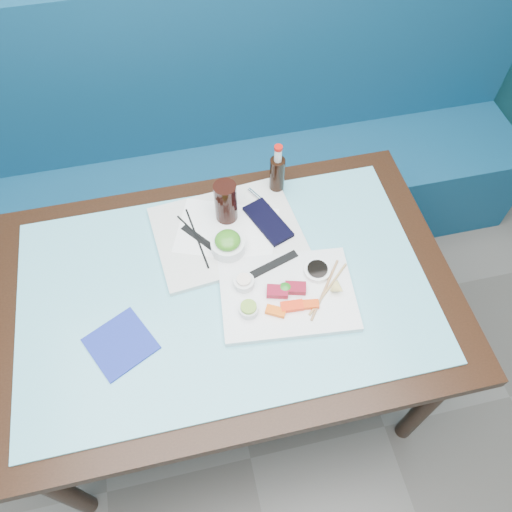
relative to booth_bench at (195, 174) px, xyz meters
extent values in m
cube|color=navy|center=(0.00, -0.07, -0.15)|extent=(3.00, 0.55, 0.45)
cube|color=navy|center=(0.00, 0.15, 0.33)|extent=(3.00, 0.12, 0.95)
cube|color=black|center=(0.00, -0.84, 0.36)|extent=(1.40, 0.90, 0.04)
cylinder|color=black|center=(-0.62, -1.21, -0.02)|extent=(0.06, 0.06, 0.71)
cylinder|color=black|center=(0.62, -1.21, -0.02)|extent=(0.06, 0.06, 0.71)
cylinder|color=black|center=(-0.62, -0.47, -0.02)|extent=(0.06, 0.06, 0.71)
cylinder|color=black|center=(0.62, -0.47, -0.02)|extent=(0.06, 0.06, 0.71)
cube|color=#63B6C7|center=(0.00, -0.84, 0.38)|extent=(1.22, 0.76, 0.01)
cube|color=white|center=(0.18, -0.91, 0.39)|extent=(0.42, 0.32, 0.02)
cube|color=#FF5C0A|center=(0.13, -0.96, 0.41)|extent=(0.06, 0.05, 0.01)
cube|color=#FC2D0A|center=(0.18, -0.96, 0.41)|extent=(0.07, 0.04, 0.02)
cube|color=#F54009|center=(0.23, -0.96, 0.41)|extent=(0.06, 0.04, 0.01)
cube|color=maroon|center=(0.15, -0.90, 0.41)|extent=(0.07, 0.05, 0.02)
cube|color=maroon|center=(0.20, -0.90, 0.41)|extent=(0.07, 0.05, 0.02)
ellipsoid|color=#20761B|center=(0.17, -0.90, 0.42)|extent=(0.05, 0.04, 0.02)
cylinder|color=white|center=(0.05, -0.94, 0.42)|extent=(0.07, 0.07, 0.02)
cylinder|color=#7DAA37|center=(0.05, -0.94, 0.43)|extent=(0.06, 0.06, 0.01)
cylinder|color=silver|center=(0.06, -0.85, 0.42)|extent=(0.08, 0.08, 0.03)
cylinder|color=#FFE4D1|center=(0.06, -0.85, 0.43)|extent=(0.05, 0.05, 0.01)
cylinder|color=white|center=(0.28, -0.86, 0.41)|extent=(0.10, 0.10, 0.02)
cylinder|color=black|center=(0.28, -0.86, 0.42)|extent=(0.07, 0.07, 0.01)
cone|color=#FFDF78|center=(0.32, -0.94, 0.42)|extent=(0.05, 0.05, 0.04)
cube|color=black|center=(0.16, -0.80, 0.41)|extent=(0.16, 0.07, 0.00)
cylinder|color=#A7764E|center=(0.29, -0.92, 0.41)|extent=(0.14, 0.18, 0.01)
cylinder|color=tan|center=(0.30, -0.92, 0.41)|extent=(0.16, 0.15, 0.01)
cube|color=silver|center=(0.05, -0.64, 0.39)|extent=(0.49, 0.38, 0.02)
cube|color=white|center=(0.05, -0.64, 0.40)|extent=(0.37, 0.32, 0.00)
cylinder|color=white|center=(0.04, -0.71, 0.42)|extent=(0.13, 0.13, 0.04)
ellipsoid|color=#367F1D|center=(0.04, -0.71, 0.45)|extent=(0.08, 0.08, 0.04)
cylinder|color=black|center=(0.06, -0.58, 0.47)|extent=(0.08, 0.08, 0.15)
cube|color=black|center=(0.18, -0.64, 0.41)|extent=(0.14, 0.20, 0.01)
cylinder|color=silver|center=(0.18, -0.53, 0.41)|extent=(0.06, 0.10, 0.01)
cylinder|color=black|center=(-0.05, -0.65, 0.40)|extent=(0.04, 0.24, 0.01)
cylinder|color=black|center=(-0.04, -0.65, 0.40)|extent=(0.12, 0.20, 0.01)
cube|color=black|center=(-0.05, -0.65, 0.40)|extent=(0.10, 0.12, 0.00)
cylinder|color=black|center=(0.25, -0.49, 0.46)|extent=(0.05, 0.05, 0.14)
cylinder|color=silver|center=(0.25, -0.49, 0.55)|extent=(0.03, 0.03, 0.05)
cylinder|color=#B3110B|center=(0.25, -0.49, 0.58)|extent=(0.03, 0.03, 0.01)
cube|color=navy|center=(-0.32, -0.95, 0.39)|extent=(0.22, 0.22, 0.01)
camera|label=1|loc=(-0.07, -1.59, 1.69)|focal=35.00mm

